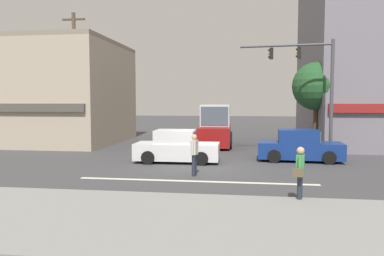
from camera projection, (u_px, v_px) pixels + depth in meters
The scene contains 13 objects.
ground_plane at pixel (205, 165), 17.40m from camera, with size 120.00×120.00×0.00m, color #3D3D3F.
lane_marking_stripe at pixel (195, 181), 13.94m from camera, with size 9.00×0.24×0.01m, color silver.
sidewalk_curb at pixel (168, 222), 9.00m from camera, with size 40.00×5.00×0.16m, color gray.
building_left_block at pixel (37, 93), 27.37m from camera, with size 12.22×9.51×7.20m.
street_tree at pixel (317, 87), 22.25m from camera, with size 2.88×2.88×5.33m.
utility_pole_near_left at pixel (75, 80), 22.63m from camera, with size 1.40×0.22×8.28m.
utility_pole_far_right at pixel (340, 87), 25.19m from camera, with size 1.40×0.22×7.56m.
traffic_light_mast at pixel (312, 79), 19.70m from camera, with size 4.87×0.64×6.20m.
sedan_waiting_far at pixel (177, 148), 18.34m from camera, with size 4.14×1.95×1.58m.
box_truck_parked_curbside at pixel (215, 127), 25.27m from camera, with size 2.37×5.66×2.75m.
sedan_crossing_leftbound at pixel (299, 147), 18.69m from camera, with size 4.18×2.04×1.58m.
pedestrian_foreground_with_bag at pixel (300, 172), 10.78m from camera, with size 0.40×0.67×1.67m.
pedestrian_mid_crossing at pixel (194, 152), 14.92m from camera, with size 0.29×0.56×1.67m.
Camera 1 is at (1.80, -17.15, 2.97)m, focal length 35.00 mm.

